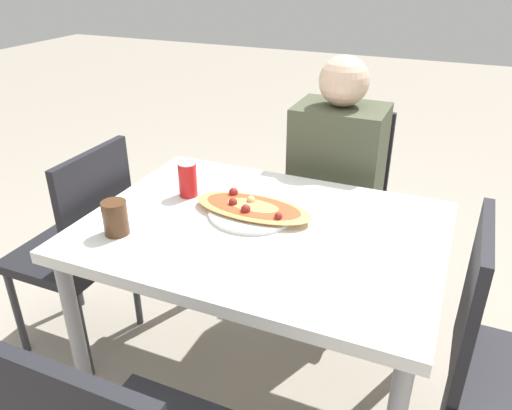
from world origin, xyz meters
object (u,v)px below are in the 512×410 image
pizza_main (253,209)px  dining_table (262,246)px  drink_glass (115,218)px  chair_side_right (502,359)px  chair_side_left (81,243)px  person_seated (336,171)px  soda_can (188,180)px  chair_far_seated (340,199)px

pizza_main → dining_table: bearing=-45.4°
drink_glass → chair_side_right: bearing=8.1°
chair_side_left → drink_glass: 0.50m
chair_side_left → person_seated: 1.08m
dining_table → chair_side_right: 0.78m
chair_side_right → person_seated: bearing=-135.5°
dining_table → soda_can: bearing=163.1°
chair_side_right → soda_can: size_ratio=7.19×
dining_table → person_seated: size_ratio=0.98×
soda_can → chair_side_right: bearing=-8.4°
chair_side_right → chair_far_seated: bearing=-139.9°
dining_table → chair_side_right: size_ratio=1.27×
chair_side_right → person_seated: size_ratio=0.77×
chair_far_seated → person_seated: 0.22m
chair_far_seated → person_seated: person_seated is taller
drink_glass → soda_can: bearing=78.2°
chair_side_right → soda_can: (-1.09, 0.16, 0.29)m
chair_side_left → soda_can: bearing=-72.7°
pizza_main → soda_can: soda_can is taller
chair_far_seated → person_seated: bearing=90.0°
dining_table → pizza_main: (-0.06, 0.06, 0.09)m
pizza_main → drink_glass: (-0.34, -0.29, 0.04)m
soda_can → drink_glass: size_ratio=1.14×
chair_side_left → person_seated: bearing=-51.5°
chair_far_seated → chair_side_left: same height
chair_far_seated → person_seated: size_ratio=0.77×
chair_side_right → pizza_main: size_ratio=2.13×
chair_far_seated → soda_can: size_ratio=7.19×
chair_far_seated → drink_glass: size_ratio=8.21×
chair_side_left → drink_glass: (0.36, -0.19, 0.29)m
dining_table → pizza_main: size_ratio=2.71×
dining_table → chair_side_right: (0.76, -0.06, -0.15)m
dining_table → person_seated: bearing=83.1°
chair_far_seated → soda_can: (-0.41, -0.65, 0.29)m
dining_table → pizza_main: pizza_main is taller
person_seated → chair_side_right: bearing=134.5°
chair_far_seated → soda_can: bearing=57.8°
chair_side_left → drink_glass: size_ratio=8.21×
dining_table → drink_glass: drink_glass is taller
chair_far_seated → pizza_main: chair_far_seated is taller
dining_table → drink_glass: 0.48m
chair_side_left → pizza_main: bearing=-82.4°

